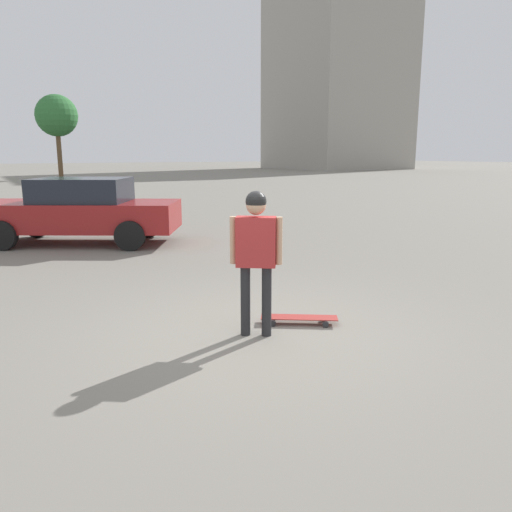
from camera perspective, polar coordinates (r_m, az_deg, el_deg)
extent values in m
plane|color=gray|center=(5.93, 0.00, -9.01)|extent=(220.00, 220.00, 0.00)
cylinder|color=#262628|center=(5.81, -1.22, -5.15)|extent=(0.11, 0.11, 0.83)
cylinder|color=#262628|center=(5.79, 1.22, -5.21)|extent=(0.11, 0.11, 0.83)
cube|color=#B22D2D|center=(5.64, 0.00, 1.63)|extent=(0.48, 0.42, 0.57)
cylinder|color=tan|center=(5.66, -2.64, 1.81)|extent=(0.07, 0.07, 0.54)
cylinder|color=tan|center=(5.62, 2.66, 1.73)|extent=(0.07, 0.07, 0.54)
sphere|color=tan|center=(5.58, 0.00, 5.85)|extent=(0.22, 0.22, 0.22)
sphere|color=black|center=(5.58, 0.00, 6.25)|extent=(0.24, 0.24, 0.24)
cube|color=#A5332D|center=(6.30, 4.95, -7.00)|extent=(0.91, 0.70, 0.01)
cylinder|color=#262628|center=(6.20, 1.94, -7.70)|extent=(0.08, 0.07, 0.08)
cylinder|color=#262628|center=(6.43, 2.01, -6.99)|extent=(0.08, 0.07, 0.08)
cylinder|color=#262628|center=(6.22, 7.98, -7.76)|extent=(0.08, 0.07, 0.08)
cylinder|color=#262628|center=(6.45, 7.82, -7.05)|extent=(0.08, 0.07, 0.08)
cube|color=maroon|center=(12.44, -19.57, 4.36)|extent=(4.81, 3.82, 0.65)
cube|color=#1E232D|center=(12.34, -19.26, 7.14)|extent=(2.56, 2.40, 0.55)
cylinder|color=black|center=(12.26, -27.07, 2.11)|extent=(0.67, 0.51, 0.66)
cylinder|color=black|center=(13.81, -23.74, 3.34)|extent=(0.67, 0.51, 0.66)
cylinder|color=black|center=(11.23, -14.21, 2.27)|extent=(0.67, 0.51, 0.66)
cylinder|color=black|center=(12.91, -12.25, 3.55)|extent=(0.67, 0.51, 0.66)
cube|color=#9E998E|center=(72.23, 9.27, 19.91)|extent=(14.74, 15.62, 25.27)
cylinder|color=brown|center=(44.91, -21.53, 10.70)|extent=(0.37, 0.37, 3.92)
sphere|color=#2D6B33|center=(45.01, -21.84, 14.68)|extent=(3.34, 3.34, 3.34)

